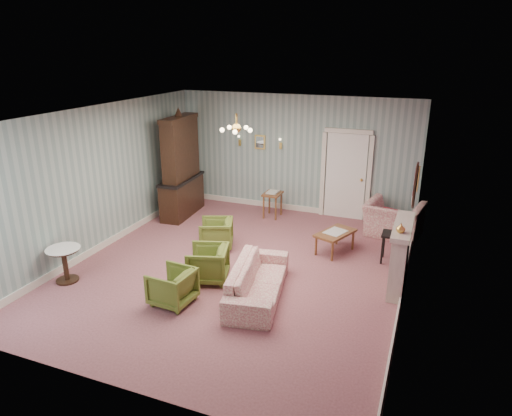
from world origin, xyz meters
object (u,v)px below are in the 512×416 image
at_px(coffee_table, 335,242).
at_px(olive_chair_b, 208,262).
at_px(olive_chair_a, 172,285).
at_px(sofa_chintz, 258,275).
at_px(pedestal_table, 65,265).
at_px(dresser, 181,164).
at_px(olive_chair_c, 216,232).
at_px(wingback_chair, 394,214).
at_px(fireplace, 400,255).
at_px(side_table_black, 391,248).

bearing_deg(coffee_table, olive_chair_b, -133.05).
distance_m(olive_chair_a, sofa_chintz, 1.40).
bearing_deg(pedestal_table, dresser, 87.13).
xyz_separation_m(olive_chair_c, wingback_chair, (3.35, 2.00, 0.18)).
xyz_separation_m(fireplace, pedestal_table, (-5.51, -1.99, -0.26)).
bearing_deg(side_table_black, dresser, 170.33).
bearing_deg(olive_chair_b, side_table_black, 106.06).
height_order(olive_chair_c, coffee_table, olive_chair_c).
distance_m(olive_chair_b, wingback_chair, 4.39).
height_order(wingback_chair, pedestal_table, wingback_chair).
bearing_deg(wingback_chair, sofa_chintz, 72.50).
bearing_deg(olive_chair_a, coffee_table, 149.24).
height_order(olive_chair_a, pedestal_table, olive_chair_a).
height_order(olive_chair_b, olive_chair_c, olive_chair_b).
relative_size(olive_chair_b, side_table_black, 1.18).
distance_m(wingback_chair, pedestal_table, 6.74).
relative_size(olive_chair_b, sofa_chintz, 0.35).
distance_m(side_table_black, pedestal_table, 6.05).
relative_size(olive_chair_a, side_table_black, 1.10).
relative_size(sofa_chintz, dresser, 0.77).
bearing_deg(sofa_chintz, coffee_table, -31.01).
height_order(olive_chair_a, olive_chair_c, olive_chair_c).
xyz_separation_m(olive_chair_a, olive_chair_c, (-0.31, 2.25, 0.01)).
relative_size(olive_chair_c, pedestal_table, 1.04).
bearing_deg(fireplace, pedestal_table, -160.16).
distance_m(olive_chair_b, dresser, 3.66).
bearing_deg(olive_chair_b, olive_chair_c, -177.02).
bearing_deg(dresser, wingback_chair, 1.99).
distance_m(wingback_chair, side_table_black, 1.40).
relative_size(olive_chair_a, olive_chair_b, 0.93).
xyz_separation_m(coffee_table, pedestal_table, (-4.19, -2.95, 0.10)).
height_order(dresser, coffee_table, dresser).
bearing_deg(olive_chair_c, pedestal_table, -59.91).
height_order(side_table_black, pedestal_table, pedestal_table).
bearing_deg(coffee_table, wingback_chair, 53.11).
height_order(sofa_chintz, fireplace, fireplace).
xyz_separation_m(sofa_chintz, pedestal_table, (-3.36, -0.77, -0.07)).
height_order(olive_chair_b, wingback_chair, wingback_chair).
bearing_deg(fireplace, olive_chair_c, 175.19).
bearing_deg(olive_chair_c, side_table_black, 78.86).
xyz_separation_m(olive_chair_b, coffee_table, (1.86, 1.99, -0.13)).
bearing_deg(sofa_chintz, olive_chair_a, 110.50).
bearing_deg(dresser, side_table_black, -13.53).
relative_size(sofa_chintz, pedestal_table, 3.10).
relative_size(fireplace, pedestal_table, 2.17).
bearing_deg(olive_chair_c, olive_chair_a, -13.25).
bearing_deg(pedestal_table, wingback_chair, 39.56).
xyz_separation_m(olive_chair_b, dresser, (-2.14, 2.82, 0.94)).
distance_m(olive_chair_b, pedestal_table, 2.52).
relative_size(olive_chair_c, dresser, 0.26).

